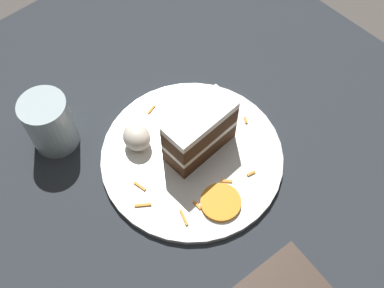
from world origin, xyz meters
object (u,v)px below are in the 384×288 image
cake_slice (200,132)px  cream_dollop (137,137)px  plate (192,156)px  orange_garnish (221,202)px  drinking_glass (51,126)px

cake_slice → cream_dollop: bearing=42.6°
plate → cake_slice: size_ratio=2.51×
plate → orange_garnish: bearing=-15.0°
cake_slice → cream_dollop: 0.10m
cream_dollop → drinking_glass: bearing=-138.4°
orange_garnish → cake_slice: bearing=155.7°
cream_dollop → orange_garnish: (0.17, 0.03, -0.02)m
orange_garnish → cream_dollop: bearing=-170.4°
cake_slice → orange_garnish: bearing=153.6°
orange_garnish → drinking_glass: drinking_glass is taller
plate → drinking_glass: size_ratio=2.97×
plate → cream_dollop: 0.09m
plate → orange_garnish: (0.09, -0.02, 0.01)m
orange_garnish → drinking_glass: 0.30m
cake_slice → drinking_glass: cake_slice is taller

